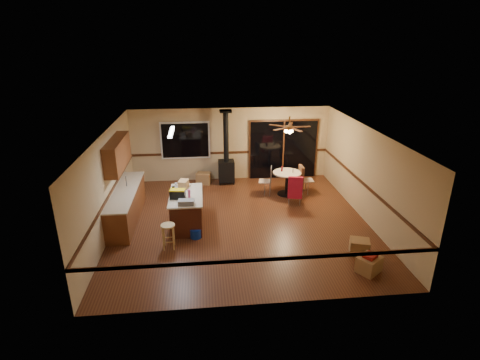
{
  "coord_description": "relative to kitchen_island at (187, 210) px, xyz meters",
  "views": [
    {
      "loc": [
        -1.0,
        -9.38,
        4.86
      ],
      "look_at": [
        0.0,
        0.3,
        1.15
      ],
      "focal_mm": 28.0,
      "sensor_mm": 36.0,
      "label": 1
    }
  ],
  "objects": [
    {
      "name": "bottle_white",
      "position": [
        -0.29,
        0.44,
        0.54
      ],
      "size": [
        0.08,
        0.08,
        0.18
      ],
      "primitive_type": "cylinder",
      "rotation": [
        0.0,
        0.0,
        0.42
      ],
      "color": "white",
      "rests_on": "kitchen_island"
    },
    {
      "name": "glass_cream",
      "position": [
        3.37,
        1.77,
        0.39
      ],
      "size": [
        0.06,
        0.06,
        0.13
      ],
      "primitive_type": "cylinder",
      "rotation": [
        0.0,
        0.0,
        -0.03
      ],
      "color": "beige",
      "rests_on": "dining_table"
    },
    {
      "name": "bottle_pink",
      "position": [
        0.1,
        -0.2,
        0.56
      ],
      "size": [
        0.09,
        0.09,
        0.22
      ],
      "primitive_type": "cylinder",
      "rotation": [
        0.0,
        0.0,
        -0.22
      ],
      "color": "#D84C8C",
      "rests_on": "kitchen_island"
    },
    {
      "name": "floor",
      "position": [
        1.5,
        0.0,
        -0.45
      ],
      "size": [
        7.0,
        7.0,
        0.0
      ],
      "primitive_type": "plane",
      "color": "#512816",
      "rests_on": "ground"
    },
    {
      "name": "dining_table",
      "position": [
        3.19,
        1.82,
        0.08
      ],
      "size": [
        0.92,
        0.92,
        0.78
      ],
      "color": "black",
      "rests_on": "ground"
    },
    {
      "name": "box_corner_b",
      "position": [
        4.14,
        -1.93,
        -0.27
      ],
      "size": [
        0.55,
        0.51,
        0.36
      ],
      "primitive_type": "cube",
      "rotation": [
        0.0,
        0.0,
        -0.32
      ],
      "color": "olive",
      "rests_on": "floor"
    },
    {
      "name": "toolbox_black",
      "position": [
        -0.2,
        -0.22,
        0.56
      ],
      "size": [
        0.42,
        0.26,
        0.22
      ],
      "primitive_type": "cube",
      "rotation": [
        0.0,
        0.0,
        -0.13
      ],
      "color": "black",
      "rests_on": "kitchen_island"
    },
    {
      "name": "box_corner_a",
      "position": [
        4.06,
        -2.67,
        -0.27
      ],
      "size": [
        0.63,
        0.62,
        0.37
      ],
      "primitive_type": "cube",
      "rotation": [
        0.0,
        0.0,
        0.62
      ],
      "color": "olive",
      "rests_on": "floor"
    },
    {
      "name": "lower_cabinets",
      "position": [
        -1.7,
        0.5,
        -0.02
      ],
      "size": [
        0.6,
        3.0,
        0.86
      ],
      "primitive_type": "cube",
      "color": "brown",
      "rests_on": "ground"
    },
    {
      "name": "box_small_red",
      "position": [
        4.06,
        -2.67,
        -0.05
      ],
      "size": [
        0.37,
        0.36,
        0.08
      ],
      "primitive_type": "cube",
      "rotation": [
        0.0,
        0.0,
        0.62
      ],
      "color": "maroon",
      "rests_on": "box_corner_a"
    },
    {
      "name": "chair_left",
      "position": [
        2.6,
        1.9,
        0.14
      ],
      "size": [
        0.48,
        0.48,
        0.51
      ],
      "color": "tan",
      "rests_on": "ground"
    },
    {
      "name": "bar_stool",
      "position": [
        -0.41,
        -1.19,
        -0.14
      ],
      "size": [
        0.41,
        0.41,
        0.63
      ],
      "primitive_type": "cylinder",
      "rotation": [
        0.0,
        0.0,
        -0.21
      ],
      "color": "tan",
      "rests_on": "floor"
    },
    {
      "name": "chair_rail",
      "position": [
        1.5,
        0.0,
        0.55
      ],
      "size": [
        7.0,
        7.0,
        0.08
      ],
      "primitive_type": null,
      "color": "#3D1F0F",
      "rests_on": "ground"
    },
    {
      "name": "countertop",
      "position": [
        -1.7,
        0.5,
        0.43
      ],
      "size": [
        0.64,
        3.04,
        0.04
      ],
      "primitive_type": "cube",
      "color": "#C3B398",
      "rests_on": "lower_cabinets"
    },
    {
      "name": "toolbox_yellow_lid",
      "position": [
        -0.2,
        -0.22,
        0.68
      ],
      "size": [
        0.42,
        0.26,
        0.03
      ],
      "primitive_type": "cube",
      "rotation": [
        0.0,
        0.0,
        -0.13
      ],
      "color": "gold",
      "rests_on": "toolbox_black"
    },
    {
      "name": "wall_back",
      "position": [
        1.5,
        3.5,
        0.85
      ],
      "size": [
        7.0,
        0.0,
        7.0
      ],
      "primitive_type": "plane",
      "rotation": [
        1.57,
        0.0,
        0.0
      ],
      "color": "tan",
      "rests_on": "ground"
    },
    {
      "name": "window",
      "position": [
        -0.1,
        3.45,
        1.05
      ],
      "size": [
        1.72,
        0.1,
        1.32
      ],
      "primitive_type": "cube",
      "color": "black",
      "rests_on": "ground"
    },
    {
      "name": "fluorescent_strip",
      "position": [
        -0.3,
        0.3,
        2.11
      ],
      "size": [
        0.1,
        1.2,
        0.04
      ],
      "primitive_type": "cube",
      "color": "white",
      "rests_on": "ceiling"
    },
    {
      "name": "ceiling_fan",
      "position": [
        3.19,
        1.82,
        1.76
      ],
      "size": [
        0.24,
        0.24,
        0.55
      ],
      "color": "brown",
      "rests_on": "ceiling"
    },
    {
      "name": "chair_near",
      "position": [
        3.26,
        0.94,
        0.14
      ],
      "size": [
        0.51,
        0.54,
        0.7
      ],
      "color": "tan",
      "rests_on": "ground"
    },
    {
      "name": "wall_left",
      "position": [
        -2.0,
        0.0,
        0.85
      ],
      "size": [
        0.0,
        7.0,
        7.0
      ],
      "primitive_type": "plane",
      "rotation": [
        1.57,
        0.0,
        1.57
      ],
      "color": "tan",
      "rests_on": "ground"
    },
    {
      "name": "box_on_island",
      "position": [
        -0.08,
        0.51,
        0.56
      ],
      "size": [
        0.31,
        0.38,
        0.22
      ],
      "primitive_type": "cube",
      "rotation": [
        0.0,
        0.0,
        -0.23
      ],
      "color": "olive",
      "rests_on": "kitchen_island"
    },
    {
      "name": "blue_bucket",
      "position": [
        0.24,
        -0.75,
        -0.33
      ],
      "size": [
        0.38,
        0.38,
        0.25
      ],
      "primitive_type": "cylinder",
      "rotation": [
        0.0,
        0.0,
        -0.35
      ],
      "color": "#0B2CA4",
      "rests_on": "floor"
    },
    {
      "name": "wall_front",
      "position": [
        1.5,
        -3.5,
        0.85
      ],
      "size": [
        7.0,
        0.0,
        7.0
      ],
      "primitive_type": "plane",
      "rotation": [
        -1.57,
        0.0,
        0.0
      ],
      "color": "tan",
      "rests_on": "ground"
    },
    {
      "name": "bottle_dark",
      "position": [
        -0.32,
        -0.02,
        0.58
      ],
      "size": [
        0.1,
        0.1,
        0.27
      ],
      "primitive_type": "cylinder",
      "rotation": [
        0.0,
        0.0,
        0.29
      ],
      "color": "black",
      "rests_on": "kitchen_island"
    },
    {
      "name": "wall_right",
      "position": [
        5.0,
        0.0,
        0.85
      ],
      "size": [
        0.0,
        7.0,
        7.0
      ],
      "primitive_type": "plane",
      "rotation": [
        1.57,
        0.0,
        -1.57
      ],
      "color": "tan",
      "rests_on": "ground"
    },
    {
      "name": "box_under_window",
      "position": [
        0.49,
        3.1,
        -0.26
      ],
      "size": [
        0.56,
        0.49,
        0.39
      ],
      "primitive_type": "cube",
      "rotation": [
        0.0,
        0.0,
        -0.22
      ],
      "color": "olive",
      "rests_on": "floor"
    },
    {
      "name": "toolbox_grey",
      "position": [
        0.03,
        -0.65,
        0.51
      ],
      "size": [
        0.42,
        0.25,
        0.13
      ],
      "primitive_type": "cube",
      "rotation": [
        0.0,
        0.0,
        -0.07
      ],
      "color": "slate",
      "rests_on": "kitchen_island"
    },
    {
      "name": "kitchen_island",
      "position": [
        0.0,
        0.0,
        0.0
      ],
      "size": [
        0.88,
        1.68,
        0.9
      ],
      "color": "#451C11",
      "rests_on": "ground"
    },
    {
      "name": "wood_stove",
      "position": [
        1.3,
        3.05,
        0.28
      ],
      "size": [
        0.55,
        0.5,
        2.52
      ],
      "color": "black",
      "rests_on": "ground"
    },
    {
      "name": "glass_red",
      "position": [
        3.04,
        1.92,
        0.41
      ],
      "size": [
        0.07,
        0.07,
        0.17
      ],
      "primitive_type": "cylinder",
      "rotation": [
        0.0,
        0.0,
        -0.05
      ],
      "color": "#590C14",
      "rests_on": "dining_table"
    },
    {
      "name": "sliding_door",
      "position": [
        3.4,
        3.45,
        0.6
      ],
      "size": [
        2.52,
        0.1,
        2.1
      ],
      "primitive_type": "cube",
      "color": "black",
      "rests_on": "ground"
    },
    {
      "name": "ceiling",
      "position": [
        1.5,
        0.0,
        2.15
      ],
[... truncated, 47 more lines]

